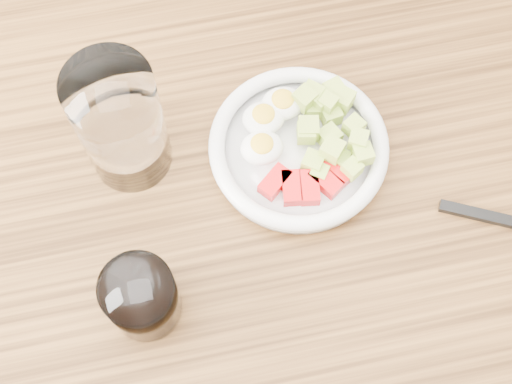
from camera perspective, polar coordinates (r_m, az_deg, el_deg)
ground at (r=1.51m, az=0.46°, el=-11.72°), size 4.00×4.00×0.00m
dining_table at (r=0.86m, az=0.80°, el=-3.75°), size 1.50×0.90×0.77m
bowl at (r=0.77m, az=3.45°, el=3.86°), size 0.20×0.20×0.05m
fork at (r=0.80m, az=19.13°, el=-2.13°), size 0.17×0.09×0.01m
water_glass at (r=0.73m, az=-10.78°, el=5.42°), size 0.09×0.09×0.16m
coffee_glass at (r=0.70m, az=-9.13°, el=-8.36°), size 0.07×0.07×0.08m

